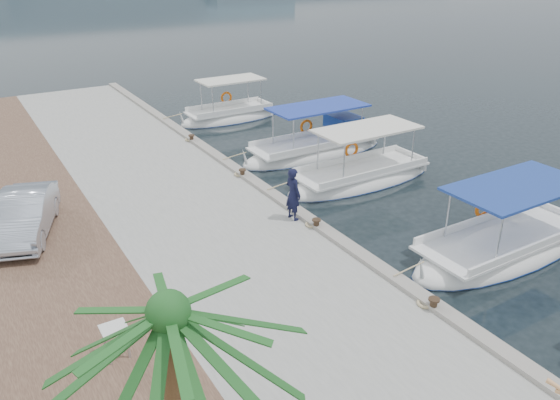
# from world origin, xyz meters

# --- Properties ---
(ground) EXTENTS (400.00, 400.00, 0.00)m
(ground) POSITION_xyz_m (0.00, 0.00, 0.00)
(ground) COLOR black
(ground) RESTS_ON ground
(concrete_quay) EXTENTS (6.00, 40.00, 0.50)m
(concrete_quay) POSITION_xyz_m (-3.00, 5.00, 0.25)
(concrete_quay) COLOR gray
(concrete_quay) RESTS_ON ground
(quay_curb) EXTENTS (0.44, 40.00, 0.12)m
(quay_curb) POSITION_xyz_m (-0.22, 5.00, 0.56)
(quay_curb) COLOR gray
(quay_curb) RESTS_ON concrete_quay
(cobblestone_strip) EXTENTS (4.00, 40.00, 0.50)m
(cobblestone_strip) POSITION_xyz_m (-8.00, 5.00, 0.25)
(cobblestone_strip) COLOR #51372B
(cobblestone_strip) RESTS_ON ground
(fishing_caique_b) EXTENTS (7.22, 2.51, 2.83)m
(fishing_caique_b) POSITION_xyz_m (4.20, -2.02, 0.12)
(fishing_caique_b) COLOR white
(fishing_caique_b) RESTS_ON ground
(fishing_caique_c) EXTENTS (6.89, 2.25, 2.83)m
(fishing_caique_c) POSITION_xyz_m (4.03, 4.68, 0.12)
(fishing_caique_c) COLOR white
(fishing_caique_c) RESTS_ON ground
(fishing_caique_d) EXTENTS (7.33, 2.31, 2.83)m
(fishing_caique_d) POSITION_xyz_m (4.36, 8.33, 0.19)
(fishing_caique_d) COLOR white
(fishing_caique_d) RESTS_ON ground
(fishing_caique_e) EXTENTS (5.77, 2.02, 2.83)m
(fishing_caique_e) POSITION_xyz_m (3.47, 15.32, 0.13)
(fishing_caique_e) COLOR white
(fishing_caique_e) RESTS_ON ground
(mooring_bollards) EXTENTS (0.28, 20.28, 0.33)m
(mooring_bollards) POSITION_xyz_m (-0.35, 1.50, 0.69)
(mooring_bollards) COLOR black
(mooring_bollards) RESTS_ON concrete_quay
(fisherman) EXTENTS (0.49, 0.69, 1.75)m
(fisherman) POSITION_xyz_m (-0.60, 2.48, 1.38)
(fisherman) COLOR black
(fisherman) RESTS_ON concrete_quay
(date_palm) EXTENTS (4.60, 4.60, 4.91)m
(date_palm) POSITION_xyz_m (-7.58, -5.60, 4.47)
(date_palm) COLOR brown
(date_palm) RESTS_ON cobblestone_strip
(parked_car) EXTENTS (2.66, 4.25, 1.32)m
(parked_car) POSITION_xyz_m (-8.18, 5.82, 1.16)
(parked_car) COLOR #ABB4C4
(parked_car) RESTS_ON cobblestone_strip
(folding_table) EXTENTS (0.55, 0.55, 0.73)m
(folding_table) POSITION_xyz_m (-7.41, -1.14, 1.02)
(folding_table) COLOR silver
(folding_table) RESTS_ON cobblestone_strip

